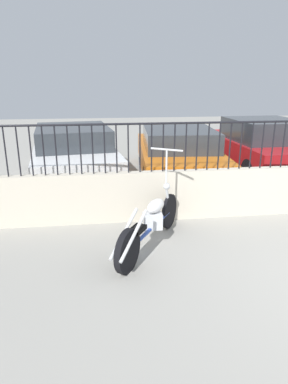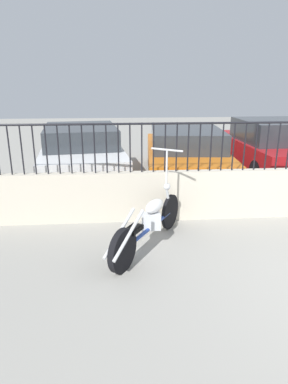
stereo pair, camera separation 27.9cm
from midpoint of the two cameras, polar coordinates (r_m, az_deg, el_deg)
low_wall at (r=6.66m, az=19.50°, el=0.21°), size 10.99×0.18×0.88m
fence_railing at (r=6.45m, az=20.43°, el=8.65°), size 10.99×0.04×0.83m
motorcycle_blue at (r=4.96m, az=-0.78°, el=-5.41°), size 1.25×1.90×1.38m
car_white at (r=8.78m, az=-12.56°, el=6.52°), size 2.39×4.71×1.32m
car_orange at (r=8.62m, az=4.71°, el=6.51°), size 2.18×4.47×1.26m
car_red at (r=9.68m, az=18.03°, el=7.33°), size 1.98×4.07×1.42m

